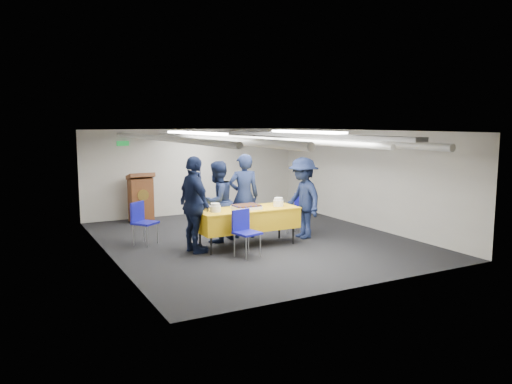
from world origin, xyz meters
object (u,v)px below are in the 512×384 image
Objects in this scene: sheet_cake at (246,207)px; sailor_c at (195,205)px; sailor_b at (217,202)px; chair_near at (244,228)px; serving_table at (247,219)px; sailor_d at (303,198)px; podium at (141,197)px; sailor_a at (244,196)px; chair_right at (300,209)px; chair_left at (142,219)px.

sheet_cake is 1.07m from sailor_c.
sailor_b is at bearing 114.44° from sheet_cake.
sailor_c reaches higher than chair_near.
serving_table is 1.18× the size of sailor_d.
sailor_d is (1.39, 0.10, 0.31)m from serving_table.
sailor_d reaches higher than podium.
serving_table is 3.70m from podium.
podium is 0.74× the size of sailor_b.
sailor_c is at bearing -88.03° from podium.
chair_right is at bearing -171.28° from sailor_a.
sheet_cake is at bearing -82.05° from sailor_d.
sailor_d is (1.78, 0.75, 0.34)m from chair_near.
serving_table is 1.22× the size of sailor_b.
serving_table is at bearing -84.18° from sailor_d.
serving_table is 2.37× the size of chair_left.
serving_table is at bearing 93.42° from sailor_b.
sheet_cake is 0.29× the size of sailor_a.
chair_near is 1.33m from sailor_b.
chair_near is 0.48× the size of sailor_a.
sailor_c is 2.50m from sailor_d.
sailor_d is (1.76, -0.55, 0.03)m from sailor_b.
chair_left is at bearing 128.83° from chair_near.
chair_right is 0.50× the size of sailor_d.
sailor_c is (0.73, -1.11, 0.39)m from chair_left.
podium is at bearing -99.68° from sailor_b.
sailor_a reaches higher than chair_near.
sailor_d is (3.22, -1.05, 0.34)m from chair_left.
chair_near is (0.83, -4.14, -0.08)m from podium.
sheet_cake is 0.31× the size of sailor_b.
chair_left is at bearing -106.42° from sailor_d.
sailor_b reaches higher than chair_left.
chair_near is 1.57m from sailor_a.
sailor_a is (0.28, 0.73, 0.35)m from serving_table.
sheet_cake is at bearing -159.01° from chair_right.
chair_left is 3.40m from sailor_d.
serving_table is at bearing 83.65° from sailor_a.
chair_near is (-0.39, -0.64, -0.03)m from serving_table.
serving_table is at bearing -32.11° from chair_left.
sailor_a is 0.98× the size of sailor_c.
sailor_c is at bearing -86.98° from sailor_d.
chair_near is at bearing -121.21° from serving_table.
chair_near and chair_left have the same top height.
sailor_d reaches higher than chair_left.
chair_left is (-1.78, 1.21, -0.28)m from sheet_cake.
sailor_c is (-0.72, 0.68, 0.39)m from chair_near.
podium is at bearing 134.25° from chair_right.
chair_near is at bearing 62.86° from sailor_b.
chair_right is 0.52× the size of sailor_b.
sailor_b is (-0.32, 0.71, 0.03)m from sheet_cake.
sailor_b is (-1.99, 0.07, 0.31)m from chair_right.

